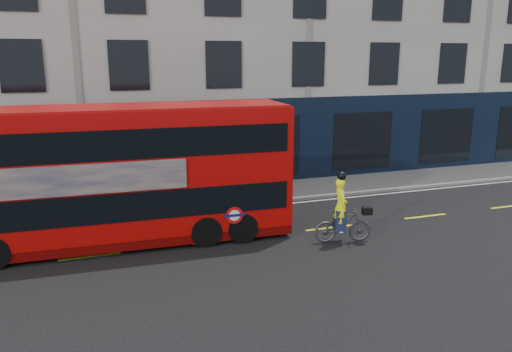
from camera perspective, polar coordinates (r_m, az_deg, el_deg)
name	(u,v)px	position (r m, az deg, el deg)	size (l,w,h in m)	color
ground	(91,277)	(14.59, -18.37, -10.88)	(120.00, 120.00, 0.00)	black
pavement	(88,208)	(20.69, -18.64, -3.47)	(60.00, 3.00, 0.12)	gray
kerb	(88,219)	(19.26, -18.60, -4.71)	(60.00, 0.12, 0.13)	gray
building_terrace	(74,21)	(26.36, -20.05, 16.31)	(50.00, 10.07, 15.00)	#BBB9B0
road_edge_line	(89,223)	(18.99, -18.58, -5.16)	(58.00, 0.10, 0.01)	silver
lane_dashes	(90,256)	(15.98, -18.45, -8.70)	(58.00, 0.12, 0.01)	yellow
bus	(119,175)	(16.19, -15.39, 0.15)	(10.96, 2.84, 4.38)	#B30807
cyclist	(342,219)	(16.28, 9.84, -4.86)	(1.92, 0.89, 2.34)	#414345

